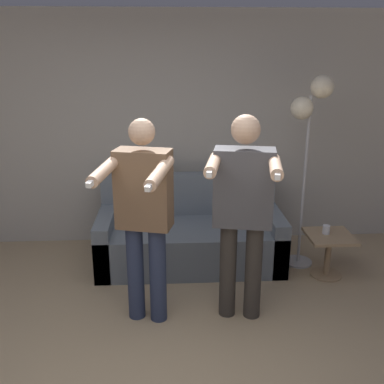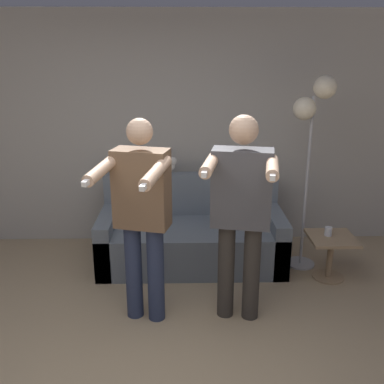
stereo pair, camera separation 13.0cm
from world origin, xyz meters
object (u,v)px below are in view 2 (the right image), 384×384
person_left (142,210)px  floor_lamp (313,117)px  cat (161,166)px  person_right (241,206)px  side_table (331,248)px  couch (192,237)px  cup (328,231)px

person_left → floor_lamp: size_ratio=0.87×
person_left → cat: (0.09, 1.39, -0.00)m
cat → floor_lamp: 1.66m
person_right → floor_lamp: bearing=61.0°
cat → floor_lamp: bearing=-16.1°
person_left → side_table: bearing=35.1°
cat → couch: bearing=-44.9°
cat → floor_lamp: floor_lamp is taller
person_right → cup: bearing=46.5°
couch → floor_lamp: 1.74m
cat → cup: cat is taller
floor_lamp → cup: (0.17, -0.26, -1.08)m
cat → side_table: bearing=-23.2°
cup → cat: bearing=157.4°
couch → person_right: (0.37, -1.06, 0.73)m
cup → couch: bearing=164.6°
couch → side_table: (1.36, -0.40, 0.04)m
couch → side_table: couch is taller
person_left → cat: 1.39m
person_right → cat: size_ratio=3.92×
side_table → cup: cup is taller
person_left → cup: (1.75, 0.69, -0.49)m
person_right → cup: 1.29m
couch → cup: couch is taller
couch → side_table: size_ratio=4.29×
person_left → cup: person_left is taller
couch → person_left: 1.34m
cat → cup: 1.86m
person_right → cup: size_ratio=19.70×
person_right → side_table: (0.99, 0.66, -0.69)m
cup → person_right: bearing=-144.2°
person_left → cup: bearing=36.3°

